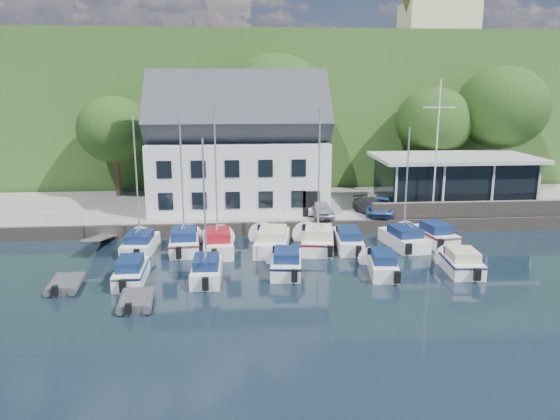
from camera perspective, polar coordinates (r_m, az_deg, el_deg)
The scene contains 35 objects.
ground at distance 30.91m, azimuth 9.24°, elevation -8.02°, with size 180.00×180.00×0.00m, color black.
quay at distance 47.20m, azimuth 4.24°, elevation 0.22°, with size 60.00×13.00×1.00m, color gray.
quay_face at distance 40.98m, azimuth 5.63°, elevation -1.82°, with size 60.00×0.30×1.00m, color #595047.
hillside at distance 90.26m, azimuth -0.08°, elevation 11.29°, with size 160.00×75.00×16.00m, color #375A21.
field_patch at distance 99.22m, azimuth 4.33°, elevation 16.14°, with size 50.00×30.00×0.30m, color #596432.
farmhouse at distance 85.56m, azimuth 16.22°, elevation 18.80°, with size 10.40×7.00×8.20m, color beige, non-canonical shape.
harbor_building at distance 44.79m, azimuth -4.38°, elevation 5.82°, with size 14.40×8.20×8.70m, color silver, non-canonical shape.
club_pavilion at distance 48.22m, azimuth 17.62°, elevation 3.00°, with size 13.20×7.20×4.10m, color black, non-canonical shape.
seawall at distance 44.78m, azimuth 20.86°, elevation 0.10°, with size 18.00×0.50×1.20m, color #595047.
gangway at distance 39.67m, azimuth -18.05°, elevation -3.70°, with size 1.20×6.00×1.40m, color silver, non-canonical shape.
car_silver at distance 42.05m, azimuth 4.19°, elevation 0.21°, with size 1.54×3.83×1.30m, color #ADAEB2.
car_white at distance 43.09m, azimuth 4.07°, elevation 0.41°, with size 1.18×3.39×1.12m, color silver.
car_dgrey at distance 43.21m, azimuth 9.65°, elevation 0.34°, with size 1.67×4.12×1.19m, color #28282D.
car_blue at distance 43.40m, azimuth 10.51°, elevation 0.48°, with size 1.59×4.03×1.38m, color #2C4F86.
flagpole at distance 43.23m, azimuth 16.04°, elevation 6.16°, with size 2.48×0.20×10.32m, color silver, non-canonical shape.
tree_0 at distance 51.16m, azimuth -16.81°, elevation 6.37°, with size 6.55×6.55×8.95m, color #17330F, non-canonical shape.
tree_1 at distance 50.93m, azimuth -9.13°, elevation 7.61°, with size 7.68×7.68×10.49m, color #17330F, non-canonical shape.
tree_2 at distance 50.01m, azimuth -0.44°, elevation 8.91°, with size 9.25×9.25×12.64m, color #17330F, non-canonical shape.
tree_4 at distance 53.59m, azimuth 15.68°, elevation 7.10°, with size 7.06×7.06×9.65m, color #17330F, non-canonical shape.
tree_5 at distance 55.63m, azimuth 22.01°, elevation 7.85°, with size 8.48×8.48×11.59m, color #17330F, non-canonical shape.
boat_r1_0 at distance 36.95m, azimuth -14.70°, elevation 1.99°, with size 2.03×5.88×8.35m, color white, non-canonical shape.
boat_r1_1 at distance 36.41m, azimuth -10.20°, elevation 3.00°, with size 2.09×6.14×9.54m, color white, non-canonical shape.
boat_r1_2 at distance 35.81m, azimuth -6.70°, elevation 2.95°, with size 2.12×6.53×9.54m, color white, non-canonical shape.
boat_r1_3 at distance 36.91m, azimuth -0.82°, elevation -3.01°, with size 2.25×7.12×1.56m, color white, non-canonical shape.
boat_r1_4 at distance 36.37m, azimuth 4.08°, elevation 3.08°, with size 2.28×6.62×9.43m, color white, non-canonical shape.
boat_r1_5 at distance 37.57m, azimuth 7.14°, elevation -2.93°, with size 1.76×6.41×1.43m, color white, non-canonical shape.
boat_r1_6 at distance 37.75m, azimuth 13.10°, elevation 2.77°, with size 2.18×6.10×8.94m, color white, non-canonical shape.
boat_r1_7 at distance 39.82m, azimuth 15.84°, elevation -2.31°, with size 1.92×5.78×1.56m, color white, non-canonical shape.
boat_r2_0 at distance 32.34m, azimuth -15.30°, elevation -5.99°, with size 1.73×5.70×1.45m, color white, non-canonical shape.
boat_r2_1 at distance 30.73m, azimuth -7.89°, elevation 0.45°, with size 1.80×5.49×8.76m, color white, non-canonical shape.
boat_r2_2 at distance 32.64m, azimuth 0.67°, elevation -5.30°, with size 1.92×5.62×1.47m, color white, non-canonical shape.
boat_r2_3 at distance 33.09m, azimuth 10.62°, elevation -5.35°, with size 1.63×5.72×1.38m, color white, non-canonical shape.
boat_r2_4 at distance 34.49m, azimuth 18.38°, elevation -5.00°, with size 2.01×5.22×1.43m, color white, non-canonical shape.
dinghy_0 at distance 32.50m, azimuth -21.53°, elevation -7.07°, with size 1.78×2.97×0.69m, color #3A393F, non-canonical shape.
dinghy_1 at distance 29.04m, azimuth -14.82°, elevation -8.99°, with size 1.78×2.97×0.69m, color #3A393F, non-canonical shape.
Camera 1 is at (-7.20, -27.92, 11.13)m, focal length 35.00 mm.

